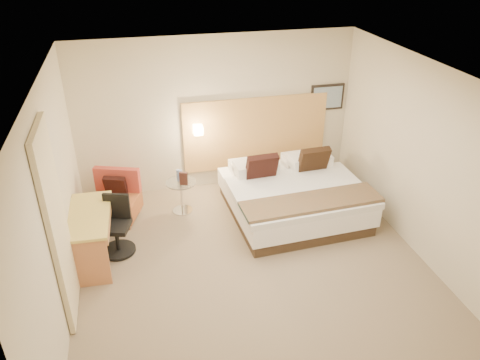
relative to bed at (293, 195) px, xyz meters
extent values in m
cube|color=#806E56|center=(-0.99, -1.21, -0.34)|extent=(4.80, 5.00, 0.02)
cube|color=white|center=(-0.99, -1.21, 2.38)|extent=(4.80, 5.00, 0.02)
cube|color=beige|center=(-0.99, 1.30, 1.02)|extent=(4.80, 0.02, 2.70)
cube|color=beige|center=(-0.99, -3.72, 1.02)|extent=(4.80, 0.02, 2.70)
cube|color=beige|center=(-3.40, -1.21, 1.02)|extent=(0.02, 5.00, 2.70)
cube|color=beige|center=(1.42, -1.21, 1.02)|extent=(0.02, 5.00, 2.70)
cube|color=tan|center=(-0.29, 1.26, 0.62)|extent=(2.60, 0.04, 1.30)
cube|color=black|center=(1.03, 1.27, 1.17)|extent=(0.62, 0.03, 0.47)
cube|color=#778FA5|center=(1.03, 1.25, 1.17)|extent=(0.54, 0.01, 0.39)
cylinder|color=silver|center=(-1.34, 1.21, 0.82)|extent=(0.02, 0.12, 0.02)
cube|color=#F7E6C1|center=(-1.34, 1.15, 0.82)|extent=(0.15, 0.15, 0.15)
cube|color=beige|center=(-3.35, -1.46, 0.89)|extent=(0.06, 0.90, 2.42)
cylinder|color=#8197C8|center=(-1.79, 0.54, 0.31)|extent=(0.08, 0.08, 0.20)
cylinder|color=#7891B9|center=(-1.75, 0.52, 0.31)|extent=(0.08, 0.08, 0.20)
cube|color=#3D1E18|center=(-1.72, 0.40, 0.32)|extent=(0.14, 0.09, 0.22)
cube|color=#392A1C|center=(0.00, 0.00, -0.24)|extent=(2.06, 2.06, 0.18)
cube|color=white|center=(0.00, 0.00, 0.00)|extent=(2.12, 2.12, 0.30)
cube|color=white|center=(0.01, -0.29, 0.20)|extent=(2.15, 1.56, 0.10)
cube|color=white|center=(-0.52, 0.72, 0.25)|extent=(0.73, 0.42, 0.18)
cube|color=white|center=(0.45, 0.77, 0.25)|extent=(0.73, 0.42, 0.18)
cube|color=white|center=(-0.51, 0.46, 0.35)|extent=(0.73, 0.42, 0.18)
cube|color=white|center=(0.46, 0.50, 0.35)|extent=(0.73, 0.42, 0.18)
cube|color=black|center=(-0.47, 0.26, 0.43)|extent=(0.52, 0.30, 0.52)
cube|color=black|center=(0.44, 0.30, 0.43)|extent=(0.52, 0.30, 0.52)
cube|color=#B05B24|center=(0.03, -0.69, 0.28)|extent=(2.15, 0.66, 0.05)
cube|color=#A27F4C|center=(-3.21, 0.36, -0.28)|extent=(0.10, 0.10, 0.09)
cube|color=#9A6648|center=(-2.65, 0.16, -0.28)|extent=(0.10, 0.10, 0.09)
cube|color=#B37854|center=(-3.04, 0.85, -0.28)|extent=(0.10, 0.10, 0.09)
cube|color=#AC6E51|center=(-2.48, 0.65, -0.28)|extent=(0.10, 0.10, 0.09)
cube|color=brown|center=(-2.85, 0.50, -0.10)|extent=(0.92, 0.86, 0.28)
cube|color=#A3362B|center=(-2.75, 0.76, 0.25)|extent=(0.74, 0.36, 0.42)
cube|color=black|center=(-2.79, 0.66, 0.18)|extent=(0.39, 0.28, 0.37)
cylinder|color=silver|center=(-1.76, 0.48, -0.32)|extent=(0.43, 0.43, 0.02)
cylinder|color=white|center=(-1.76, 0.48, -0.06)|extent=(0.05, 0.05, 0.51)
cylinder|color=silver|center=(-1.76, 0.48, 0.21)|extent=(0.64, 0.64, 0.01)
cube|color=gold|center=(-3.13, -0.51, 0.41)|extent=(0.61, 1.24, 0.04)
cube|color=#B77248|center=(-3.16, -1.08, 0.03)|extent=(0.51, 0.06, 0.72)
cube|color=#AD8744|center=(-3.11, 0.06, 0.03)|extent=(0.51, 0.06, 0.72)
cube|color=#C2824C|center=(-3.08, -0.51, 0.33)|extent=(0.51, 1.15, 0.10)
cylinder|color=black|center=(-2.81, -0.41, -0.30)|extent=(0.61, 0.61, 0.04)
cylinder|color=black|center=(-2.81, -0.41, -0.10)|extent=(0.07, 0.07, 0.38)
cube|color=black|center=(-2.81, -0.41, 0.11)|extent=(0.49, 0.49, 0.07)
cube|color=black|center=(-2.76, -0.24, 0.35)|extent=(0.37, 0.16, 0.40)
camera|label=1|loc=(-2.39, -6.18, 3.87)|focal=35.00mm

